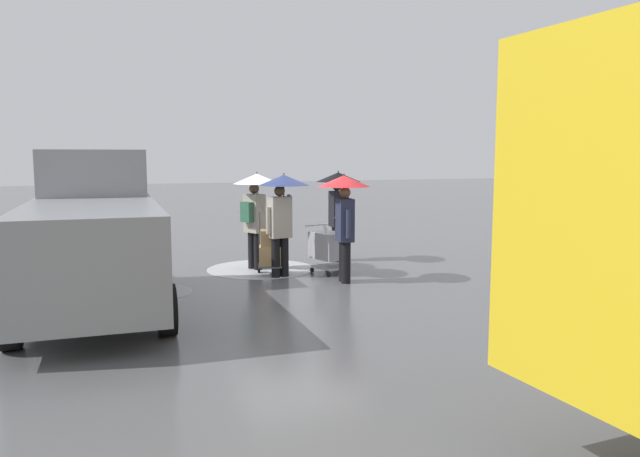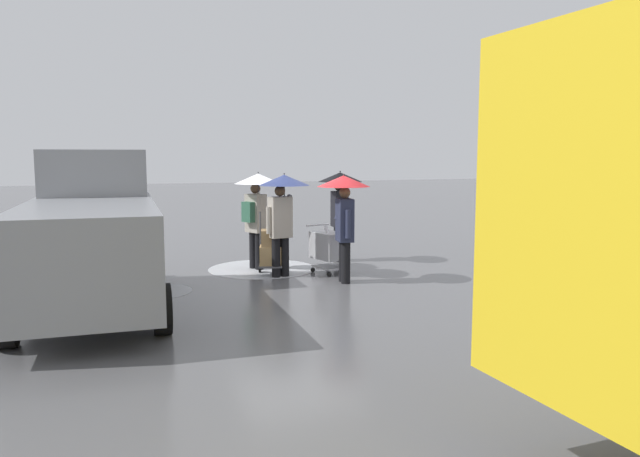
{
  "view_description": "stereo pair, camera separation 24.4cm",
  "coord_description": "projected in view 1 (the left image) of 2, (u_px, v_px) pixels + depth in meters",
  "views": [
    {
      "loc": [
        4.22,
        11.53,
        2.48
      ],
      "look_at": [
        -0.32,
        0.44,
        1.05
      ],
      "focal_mm": 34.0,
      "sensor_mm": 36.0,
      "label": 1
    },
    {
      "loc": [
        3.99,
        11.62,
        2.48
      ],
      "look_at": [
        -0.32,
        0.44,
        1.05
      ],
      "focal_mm": 34.0,
      "sensor_mm": 36.0,
      "label": 2
    }
  ],
  "objects": [
    {
      "name": "pedestrian_pink_side",
      "position": [
        338.0,
        195.0,
        14.24
      ],
      "size": [
        1.04,
        1.04,
        2.15
      ],
      "color": "black",
      "rests_on": "ground"
    },
    {
      "name": "pedestrian_black_side",
      "position": [
        256.0,
        198.0,
        13.18
      ],
      "size": [
        1.04,
        1.04,
        2.15
      ],
      "color": "black",
      "rests_on": "ground"
    },
    {
      "name": "cargo_van_parked_right",
      "position": [
        93.0,
        238.0,
        9.76
      ],
      "size": [
        2.42,
        5.44,
        2.6
      ],
      "color": "gray",
      "rests_on": "ground"
    },
    {
      "name": "hand_dolly_boxes",
      "position": [
        270.0,
        249.0,
        12.64
      ],
      "size": [
        0.7,
        0.82,
        1.32
      ],
      "color": "#515156",
      "rests_on": "ground"
    },
    {
      "name": "pedestrian_white_side",
      "position": [
        344.0,
        202.0,
        11.88
      ],
      "size": [
        1.04,
        1.04,
        2.15
      ],
      "color": "black",
      "rests_on": "ground"
    },
    {
      "name": "slush_patch_near_cluster",
      "position": [
        261.0,
        269.0,
        13.42
      ],
      "size": [
        2.39,
        2.39,
        0.01
      ],
      "primitive_type": "cylinder",
      "color": "silver",
      "rests_on": "ground"
    },
    {
      "name": "slush_patch_mid_street",
      "position": [
        154.0,
        292.0,
        11.1
      ],
      "size": [
        1.4,
        1.4,
        0.01
      ],
      "primitive_type": "cylinder",
      "color": "#999BA0",
      "rests_on": "ground"
    },
    {
      "name": "ground_plane",
      "position": [
        298.0,
        277.0,
        12.48
      ],
      "size": [
        90.0,
        90.0,
        0.0
      ],
      "primitive_type": "plane",
      "color": "#5B5B5E"
    },
    {
      "name": "shopping_cart_vendor",
      "position": [
        328.0,
        247.0,
        12.85
      ],
      "size": [
        0.73,
        0.93,
        1.04
      ],
      "color": "#B2B2B7",
      "rests_on": "ground"
    },
    {
      "name": "pedestrian_far_side",
      "position": [
        282.0,
        200.0,
        12.38
      ],
      "size": [
        1.04,
        1.04,
        2.15
      ],
      "color": "black",
      "rests_on": "ground"
    }
  ]
}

